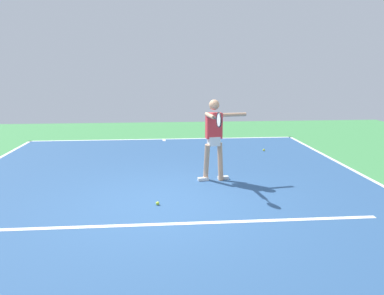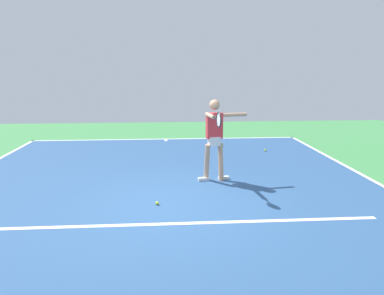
{
  "view_description": "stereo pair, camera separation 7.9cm",
  "coord_description": "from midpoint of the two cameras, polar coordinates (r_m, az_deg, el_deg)",
  "views": [
    {
      "loc": [
        0.04,
        6.13,
        2.41
      ],
      "look_at": [
        -0.53,
        -0.69,
        0.9
      ],
      "focal_mm": 33.36,
      "sensor_mm": 36.0,
      "label": 1
    },
    {
      "loc": [
        -0.04,
        6.14,
        2.41
      ],
      "look_at": [
        -0.53,
        -0.69,
        0.9
      ],
      "focal_mm": 33.36,
      "sensor_mm": 36.0,
      "label": 2
    }
  ],
  "objects": [
    {
      "name": "tennis_ball_near_player",
      "position": [
        6.56,
        -5.24,
        -8.86
      ],
      "size": [
        0.07,
        0.07,
        0.07
      ],
      "primitive_type": "sphere",
      "color": "#C6E53D",
      "rests_on": "ground_plane"
    },
    {
      "name": "ground_plane",
      "position": [
        6.59,
        -3.88,
        -9.04
      ],
      "size": [
        20.68,
        20.68,
        0.0
      ],
      "primitive_type": "plane",
      "color": "#428E4C"
    },
    {
      "name": "court_line_service",
      "position": [
        5.8,
        -3.84,
        -12.09
      ],
      "size": [
        6.93,
        0.1,
        0.01
      ],
      "primitive_type": "cube",
      "color": "white",
      "rests_on": "ground_plane"
    },
    {
      "name": "court_line_centre_mark",
      "position": [
        12.39,
        -4.03,
        1.19
      ],
      "size": [
        0.1,
        0.3,
        0.01
      ],
      "primitive_type": "cube",
      "color": "white",
      "rests_on": "ground_plane"
    },
    {
      "name": "tennis_ball_by_sideline",
      "position": [
        10.92,
        11.84,
        -0.42
      ],
      "size": [
        0.07,
        0.07,
        0.07
      ],
      "primitive_type": "sphere",
      "color": "#CCE033",
      "rests_on": "ground_plane"
    },
    {
      "name": "tennis_player",
      "position": [
        7.69,
        3.98,
        2.09
      ],
      "size": [
        1.07,
        1.22,
        1.79
      ],
      "rotation": [
        0.0,
        0.0,
        0.14
      ],
      "color": "tan",
      "rests_on": "ground_plane"
    },
    {
      "name": "court_line_baseline_near",
      "position": [
        12.59,
        -4.03,
        1.37
      ],
      "size": [
        9.24,
        0.1,
        0.01
      ],
      "primitive_type": "cube",
      "color": "white",
      "rests_on": "ground_plane"
    },
    {
      "name": "tennis_ball_centre_court",
      "position": [
        11.45,
        5.08,
        0.39
      ],
      "size": [
        0.07,
        0.07,
        0.07
      ],
      "primitive_type": "sphere",
      "color": "#CCE033",
      "rests_on": "ground_plane"
    },
    {
      "name": "court_surface",
      "position": [
        6.59,
        -3.88,
        -9.02
      ],
      "size": [
        9.24,
        12.54,
        0.0
      ],
      "primitive_type": "cube",
      "color": "#2D5484",
      "rests_on": "ground_plane"
    }
  ]
}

